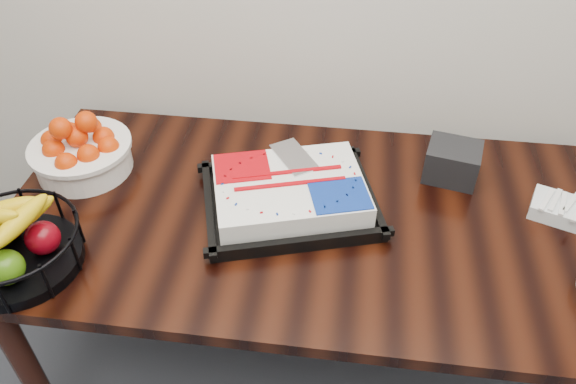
# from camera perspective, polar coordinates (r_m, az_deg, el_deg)

# --- Properties ---
(table) EXTENTS (1.80, 0.90, 0.75)m
(table) POSITION_cam_1_polar(r_m,az_deg,el_deg) (1.70, 2.40, -4.36)
(table) COLOR black
(table) RESTS_ON ground
(cake_tray) EXTENTS (0.58, 0.51, 0.10)m
(cake_tray) POSITION_cam_1_polar(r_m,az_deg,el_deg) (1.63, 0.15, -0.21)
(cake_tray) COLOR black
(cake_tray) RESTS_ON table
(tangerine_bowl) EXTENTS (0.31, 0.31, 0.20)m
(tangerine_bowl) POSITION_cam_1_polar(r_m,az_deg,el_deg) (1.86, -20.37, 4.30)
(tangerine_bowl) COLOR white
(tangerine_bowl) RESTS_ON table
(fruit_basket) EXTENTS (0.35, 0.35, 0.18)m
(fruit_basket) POSITION_cam_1_polar(r_m,az_deg,el_deg) (1.61, -26.15, -4.80)
(fruit_basket) COLOR black
(fruit_basket) RESTS_ON table
(fork_bag) EXTENTS (0.21, 0.17, 0.05)m
(fork_bag) POSITION_cam_1_polar(r_m,az_deg,el_deg) (1.80, 26.26, -1.62)
(fork_bag) COLOR silver
(fork_bag) RESTS_ON table
(napkin_box) EXTENTS (0.18, 0.17, 0.11)m
(napkin_box) POSITION_cam_1_polar(r_m,az_deg,el_deg) (1.80, 16.35, 2.96)
(napkin_box) COLOR black
(napkin_box) RESTS_ON table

